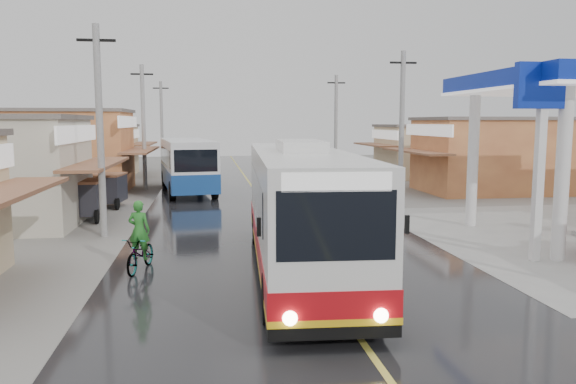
# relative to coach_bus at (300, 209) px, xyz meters

# --- Properties ---
(ground) EXTENTS (120.00, 120.00, 0.00)m
(ground) POSITION_rel_coach_bus_xyz_m (0.35, -2.96, -1.86)
(ground) COLOR slate
(ground) RESTS_ON ground
(road) EXTENTS (12.00, 90.00, 0.02)m
(road) POSITION_rel_coach_bus_xyz_m (0.35, 12.04, -1.85)
(road) COLOR black
(road) RESTS_ON ground
(centre_line) EXTENTS (0.15, 90.00, 0.01)m
(centre_line) POSITION_rel_coach_bus_xyz_m (0.35, 12.04, -1.83)
(centre_line) COLOR #D8CC4C
(centre_line) RESTS_ON road
(shopfronts_left) EXTENTS (11.00, 44.00, 5.20)m
(shopfronts_left) POSITION_rel_coach_bus_xyz_m (-12.65, 15.04, -1.86)
(shopfronts_left) COLOR #C7B488
(shopfronts_left) RESTS_ON ground
(shopfronts_right) EXTENTS (11.00, 44.00, 4.80)m
(shopfronts_right) POSITION_rel_coach_bus_xyz_m (15.35, 9.04, -1.86)
(shopfronts_right) COLOR beige
(shopfronts_right) RESTS_ON ground
(utility_poles_left) EXTENTS (1.60, 50.00, 8.00)m
(utility_poles_left) POSITION_rel_coach_bus_xyz_m (-6.65, 13.04, -1.86)
(utility_poles_left) COLOR gray
(utility_poles_left) RESTS_ON ground
(utility_poles_right) EXTENTS (1.60, 36.00, 8.00)m
(utility_poles_right) POSITION_rel_coach_bus_xyz_m (7.35, 12.04, -1.86)
(utility_poles_right) COLOR gray
(utility_poles_right) RESTS_ON ground
(coach_bus) EXTENTS (3.40, 12.45, 3.85)m
(coach_bus) POSITION_rel_coach_bus_xyz_m (0.00, 0.00, 0.00)
(coach_bus) COLOR silver
(coach_bus) RESTS_ON road
(second_bus) EXTENTS (3.95, 10.16, 3.28)m
(second_bus) POSITION_rel_coach_bus_xyz_m (-3.90, 19.35, -0.09)
(second_bus) COLOR silver
(second_bus) RESTS_ON road
(cyclist) EXTENTS (1.17, 2.10, 2.15)m
(cyclist) POSITION_rel_coach_bus_xyz_m (-4.66, 0.62, -1.15)
(cyclist) COLOR black
(cyclist) RESTS_ON ground
(tricycle_near) EXTENTS (1.63, 2.40, 1.83)m
(tricycle_near) POSITION_rel_coach_bus_xyz_m (-8.14, 9.86, -0.81)
(tricycle_near) COLOR #26262D
(tricycle_near) RESTS_ON ground
(tricycle_far) EXTENTS (1.74, 2.43, 1.75)m
(tricycle_far) POSITION_rel_coach_bus_xyz_m (-7.71, 13.75, -0.86)
(tricycle_far) COLOR #26262D
(tricycle_far) RESTS_ON ground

